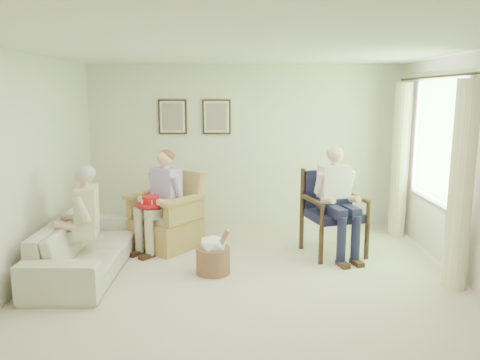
{
  "coord_description": "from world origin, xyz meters",
  "views": [
    {
      "loc": [
        -0.1,
        -4.77,
        2.14
      ],
      "look_at": [
        -0.08,
        1.13,
        1.05
      ],
      "focal_mm": 35.0,
      "sensor_mm": 36.0,
      "label": 1
    }
  ],
  "objects_px": {
    "person_sofa": "(82,215)",
    "hatbox": "(213,254)",
    "person_dark": "(336,193)",
    "sofa": "(87,245)",
    "red_hat": "(151,202)",
    "wood_armchair": "(333,208)",
    "wicker_armchair": "(166,223)",
    "person_wicker": "(164,193)"
  },
  "relations": [
    {
      "from": "person_sofa",
      "to": "hatbox",
      "type": "height_order",
      "value": "person_sofa"
    },
    {
      "from": "person_dark",
      "to": "sofa",
      "type": "bearing_deg",
      "value": 173.03
    },
    {
      "from": "person_sofa",
      "to": "hatbox",
      "type": "relative_size",
      "value": 2.11
    },
    {
      "from": "person_dark",
      "to": "hatbox",
      "type": "bearing_deg",
      "value": -174.95
    },
    {
      "from": "sofa",
      "to": "red_hat",
      "type": "height_order",
      "value": "red_hat"
    },
    {
      "from": "sofa",
      "to": "person_dark",
      "type": "relative_size",
      "value": 1.5
    },
    {
      "from": "hatbox",
      "to": "red_hat",
      "type": "bearing_deg",
      "value": 139.79
    },
    {
      "from": "wood_armchair",
      "to": "red_hat",
      "type": "distance_m",
      "value": 2.46
    },
    {
      "from": "red_hat",
      "to": "hatbox",
      "type": "relative_size",
      "value": 0.61
    },
    {
      "from": "wicker_armchair",
      "to": "person_sofa",
      "type": "xyz_separation_m",
      "value": [
        -0.82,
        -1.04,
        0.4
      ]
    },
    {
      "from": "wicker_armchair",
      "to": "person_sofa",
      "type": "distance_m",
      "value": 1.39
    },
    {
      "from": "wicker_armchair",
      "to": "sofa",
      "type": "xyz_separation_m",
      "value": [
        -0.82,
        -0.92,
        -0.02
      ]
    },
    {
      "from": "sofa",
      "to": "person_dark",
      "type": "height_order",
      "value": "person_dark"
    },
    {
      "from": "person_dark",
      "to": "hatbox",
      "type": "height_order",
      "value": "person_dark"
    },
    {
      "from": "wood_armchair",
      "to": "red_hat",
      "type": "bearing_deg",
      "value": 165.22
    },
    {
      "from": "wicker_armchair",
      "to": "red_hat",
      "type": "bearing_deg",
      "value": -81.37
    },
    {
      "from": "wicker_armchair",
      "to": "wood_armchair",
      "type": "xyz_separation_m",
      "value": [
        2.3,
        -0.24,
        0.27
      ]
    },
    {
      "from": "wood_armchair",
      "to": "person_dark",
      "type": "relative_size",
      "value": 0.77
    },
    {
      "from": "sofa",
      "to": "red_hat",
      "type": "relative_size",
      "value": 5.8
    },
    {
      "from": "wood_armchair",
      "to": "sofa",
      "type": "xyz_separation_m",
      "value": [
        -3.13,
        -0.69,
        -0.29
      ]
    },
    {
      "from": "wood_armchair",
      "to": "person_sofa",
      "type": "xyz_separation_m",
      "value": [
        -3.13,
        -0.81,
        0.13
      ]
    },
    {
      "from": "wood_armchair",
      "to": "person_wicker",
      "type": "distance_m",
      "value": 2.31
    },
    {
      "from": "person_dark",
      "to": "red_hat",
      "type": "distance_m",
      "value": 2.47
    },
    {
      "from": "wood_armchair",
      "to": "red_hat",
      "type": "relative_size",
      "value": 2.97
    },
    {
      "from": "person_sofa",
      "to": "red_hat",
      "type": "relative_size",
      "value": 3.44
    },
    {
      "from": "person_wicker",
      "to": "person_sofa",
      "type": "height_order",
      "value": "person_wicker"
    },
    {
      "from": "wicker_armchair",
      "to": "person_sofa",
      "type": "height_order",
      "value": "person_sofa"
    },
    {
      "from": "person_dark",
      "to": "red_hat",
      "type": "xyz_separation_m",
      "value": [
        -2.46,
        0.12,
        -0.16
      ]
    },
    {
      "from": "person_dark",
      "to": "red_hat",
      "type": "bearing_deg",
      "value": 160.98
    },
    {
      "from": "wicker_armchair",
      "to": "person_dark",
      "type": "distance_m",
      "value": 2.4
    },
    {
      "from": "person_sofa",
      "to": "red_hat",
      "type": "bearing_deg",
      "value": 128.32
    },
    {
      "from": "red_hat",
      "to": "wicker_armchair",
      "type": "bearing_deg",
      "value": 62.65
    },
    {
      "from": "person_wicker",
      "to": "person_dark",
      "type": "xyz_separation_m",
      "value": [
        2.3,
        -0.28,
        0.06
      ]
    },
    {
      "from": "wicker_armchair",
      "to": "hatbox",
      "type": "height_order",
      "value": "wicker_armchair"
    },
    {
      "from": "sofa",
      "to": "person_wicker",
      "type": "height_order",
      "value": "person_wicker"
    },
    {
      "from": "wood_armchair",
      "to": "sofa",
      "type": "relative_size",
      "value": 0.51
    },
    {
      "from": "wicker_armchair",
      "to": "hatbox",
      "type": "bearing_deg",
      "value": -19.14
    },
    {
      "from": "person_wicker",
      "to": "hatbox",
      "type": "distance_m",
      "value": 1.28
    },
    {
      "from": "person_sofa",
      "to": "wicker_armchair",
      "type": "bearing_deg",
      "value": 131.93
    },
    {
      "from": "person_sofa",
      "to": "person_wicker",
      "type": "bearing_deg",
      "value": 127.86
    },
    {
      "from": "wicker_armchair",
      "to": "red_hat",
      "type": "distance_m",
      "value": 0.5
    },
    {
      "from": "sofa",
      "to": "person_sofa",
      "type": "xyz_separation_m",
      "value": [
        0.0,
        -0.12,
        0.42
      ]
    }
  ]
}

